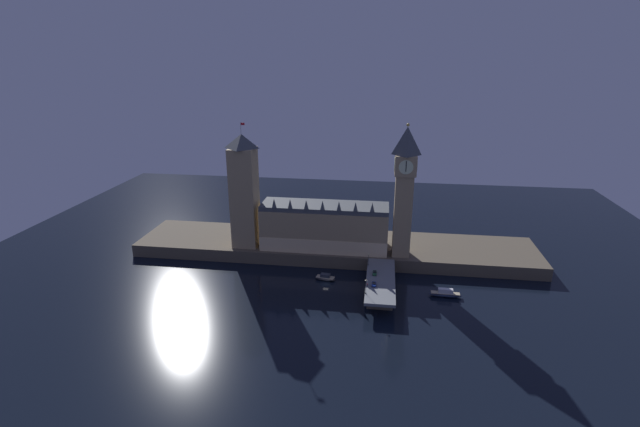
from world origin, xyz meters
The scene contains 13 objects.
ground_plane centered at (0.00, 0.00, 0.00)m, with size 400.00×400.00×0.00m, color black.
embankment centered at (0.00, 39.00, 3.38)m, with size 220.00×42.00×6.76m.
parliament_hall centered at (-4.55, 30.72, 18.86)m, with size 67.42×20.83×29.06m.
clock_tower centered at (36.14, 25.94, 42.87)m, with size 10.98×11.09×68.30m.
victoria_tower centered at (-47.36, 28.05, 37.39)m, with size 13.36×13.36×66.99m.
bridge centered at (26.38, -5.00, 4.67)m, with size 13.35×46.00×7.12m.
car_northbound_lead centered at (23.44, 0.11, 7.80)m, with size 1.91×4.54×1.46m.
car_northbound_trail centered at (23.44, -11.38, 7.75)m, with size 2.03×4.17×1.33m.
pedestrian_near_rail centered at (20.50, -13.05, 8.08)m, with size 0.38×0.38×1.80m.
street_lamp_near centered at (20.10, -19.72, 11.51)m, with size 1.34×0.60×7.02m.
street_lamp_far centered at (20.10, 9.72, 11.08)m, with size 1.34×0.60×6.32m.
boat_upstream centered at (-0.77, 4.81, 1.18)m, with size 10.78×5.90×3.24m.
boat_downstream centered at (56.26, -4.43, 1.48)m, with size 14.80×3.86×4.04m.
Camera 1 is at (25.06, -200.62, 105.62)m, focal length 26.00 mm.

